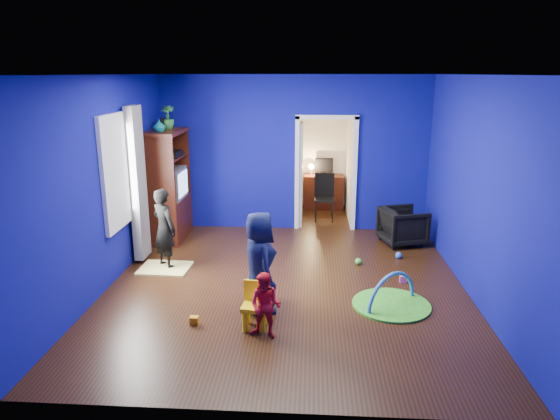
# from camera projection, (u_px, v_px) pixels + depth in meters

# --- Properties ---
(floor) EXTENTS (5.00, 5.50, 0.01)m
(floor) POSITION_uv_depth(u_px,v_px,m) (286.00, 286.00, 7.09)
(floor) COLOR black
(floor) RESTS_ON ground
(ceiling) EXTENTS (5.00, 5.50, 0.01)m
(ceiling) POSITION_uv_depth(u_px,v_px,m) (287.00, 75.00, 6.32)
(ceiling) COLOR white
(ceiling) RESTS_ON wall_back
(wall_back) EXTENTS (5.00, 0.02, 2.90)m
(wall_back) POSITION_uv_depth(u_px,v_px,m) (294.00, 154.00, 9.35)
(wall_back) COLOR navy
(wall_back) RESTS_ON floor
(wall_front) EXTENTS (5.00, 0.02, 2.90)m
(wall_front) POSITION_uv_depth(u_px,v_px,m) (269.00, 260.00, 4.06)
(wall_front) COLOR navy
(wall_front) RESTS_ON floor
(wall_left) EXTENTS (0.02, 5.50, 2.90)m
(wall_left) POSITION_uv_depth(u_px,v_px,m) (105.00, 184.00, 6.86)
(wall_left) COLOR navy
(wall_left) RESTS_ON floor
(wall_right) EXTENTS (0.02, 5.50, 2.90)m
(wall_right) POSITION_uv_depth(u_px,v_px,m) (476.00, 189.00, 6.55)
(wall_right) COLOR navy
(wall_right) RESTS_ON floor
(alcove) EXTENTS (1.00, 1.75, 2.50)m
(alcove) POSITION_uv_depth(u_px,v_px,m) (325.00, 157.00, 10.21)
(alcove) COLOR silver
(alcove) RESTS_ON floor
(armchair) EXTENTS (0.88, 0.87, 0.65)m
(armchair) POSITION_uv_depth(u_px,v_px,m) (403.00, 226.00, 8.75)
(armchair) COLOR black
(armchair) RESTS_ON floor
(child_black) EXTENTS (0.54, 0.51, 1.25)m
(child_black) POSITION_uv_depth(u_px,v_px,m) (164.00, 228.00, 7.62)
(child_black) COLOR black
(child_black) RESTS_ON floor
(child_navy) EXTENTS (0.64, 0.75, 1.30)m
(child_navy) POSITION_uv_depth(u_px,v_px,m) (259.00, 263.00, 6.17)
(child_navy) COLOR #0F1837
(child_navy) RESTS_ON floor
(toddler_red) EXTENTS (0.44, 0.38, 0.77)m
(toddler_red) POSITION_uv_depth(u_px,v_px,m) (265.00, 306.00, 5.62)
(toddler_red) COLOR red
(toddler_red) RESTS_ON floor
(vase) EXTENTS (0.27, 0.27, 0.21)m
(vase) POSITION_uv_depth(u_px,v_px,m) (159.00, 126.00, 8.32)
(vase) COLOR #0D5969
(vase) RESTS_ON tv_armoire
(potted_plant) EXTENTS (0.24, 0.24, 0.41)m
(potted_plant) POSITION_uv_depth(u_px,v_px,m) (168.00, 117.00, 8.79)
(potted_plant) COLOR green
(potted_plant) RESTS_ON tv_armoire
(tv_armoire) EXTENTS (0.58, 1.14, 1.96)m
(tv_armoire) POSITION_uv_depth(u_px,v_px,m) (168.00, 186.00, 8.89)
(tv_armoire) COLOR #3B1609
(tv_armoire) RESTS_ON floor
(crt_tv) EXTENTS (0.46, 0.70, 0.54)m
(crt_tv) POSITION_uv_depth(u_px,v_px,m) (170.00, 183.00, 8.88)
(crt_tv) COLOR silver
(crt_tv) RESTS_ON tv_armoire
(yellow_blanket) EXTENTS (0.77, 0.62, 0.03)m
(yellow_blanket) POSITION_uv_depth(u_px,v_px,m) (165.00, 268.00, 7.68)
(yellow_blanket) COLOR #F2E07A
(yellow_blanket) RESTS_ON floor
(hopper_ball) EXTENTS (0.38, 0.38, 0.38)m
(hopper_ball) POSITION_uv_depth(u_px,v_px,m) (258.00, 289.00, 6.53)
(hopper_ball) COLOR yellow
(hopper_ball) RESTS_ON floor
(kid_chair) EXTENTS (0.31, 0.31, 0.50)m
(kid_chair) POSITION_uv_depth(u_px,v_px,m) (254.00, 308.00, 5.86)
(kid_chair) COLOR yellow
(kid_chair) RESTS_ON floor
(play_mat) EXTENTS (1.01, 1.01, 0.03)m
(play_mat) POSITION_uv_depth(u_px,v_px,m) (391.00, 305.00, 6.48)
(play_mat) COLOR green
(play_mat) RESTS_ON floor
(toy_arch) EXTENTS (0.71, 0.63, 0.90)m
(toy_arch) POSITION_uv_depth(u_px,v_px,m) (391.00, 304.00, 6.48)
(toy_arch) COLOR #3F8CD8
(toy_arch) RESTS_ON floor
(window_left) EXTENTS (0.03, 0.95, 1.55)m
(window_left) POSITION_uv_depth(u_px,v_px,m) (115.00, 172.00, 7.17)
(window_left) COLOR white
(window_left) RESTS_ON wall_left
(curtain) EXTENTS (0.14, 0.42, 2.40)m
(curtain) POSITION_uv_depth(u_px,v_px,m) (138.00, 184.00, 7.77)
(curtain) COLOR slate
(curtain) RESTS_ON floor
(doorway) EXTENTS (1.16, 0.10, 2.10)m
(doorway) POSITION_uv_depth(u_px,v_px,m) (326.00, 175.00, 9.42)
(doorway) COLOR white
(doorway) RESTS_ON floor
(study_desk) EXTENTS (0.88, 0.44, 0.75)m
(study_desk) POSITION_uv_depth(u_px,v_px,m) (323.00, 192.00, 11.05)
(study_desk) COLOR #3D140A
(study_desk) RESTS_ON floor
(desk_monitor) EXTENTS (0.40, 0.05, 0.32)m
(desk_monitor) POSITION_uv_depth(u_px,v_px,m) (324.00, 165.00, 11.01)
(desk_monitor) COLOR black
(desk_monitor) RESTS_ON study_desk
(desk_lamp) EXTENTS (0.14, 0.14, 0.14)m
(desk_lamp) POSITION_uv_depth(u_px,v_px,m) (311.00, 166.00, 10.98)
(desk_lamp) COLOR #FFD88C
(desk_lamp) RESTS_ON study_desk
(folding_chair) EXTENTS (0.40, 0.40, 0.92)m
(folding_chair) POSITION_uv_depth(u_px,v_px,m) (324.00, 199.00, 10.10)
(folding_chair) COLOR black
(folding_chair) RESTS_ON floor
(book_shelf) EXTENTS (0.88, 0.24, 0.04)m
(book_shelf) POSITION_uv_depth(u_px,v_px,m) (325.00, 116.00, 10.72)
(book_shelf) COLOR white
(book_shelf) RESTS_ON study_desk
(toy_0) EXTENTS (0.11, 0.11, 0.11)m
(toy_0) POSITION_uv_depth(u_px,v_px,m) (399.00, 255.00, 8.12)
(toy_0) COLOR blue
(toy_0) RESTS_ON floor
(toy_1) EXTENTS (0.10, 0.08, 0.10)m
(toy_1) POSITION_uv_depth(u_px,v_px,m) (194.00, 320.00, 5.99)
(toy_1) COLOR orange
(toy_1) RESTS_ON floor
(toy_2) EXTENTS (0.11, 0.11, 0.11)m
(toy_2) POSITION_uv_depth(u_px,v_px,m) (358.00, 261.00, 7.86)
(toy_2) COLOR green
(toy_2) RESTS_ON floor
(toy_3) EXTENTS (0.10, 0.08, 0.10)m
(toy_3) POSITION_uv_depth(u_px,v_px,m) (403.00, 279.00, 7.19)
(toy_3) COLOR #D34FA4
(toy_3) RESTS_ON floor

